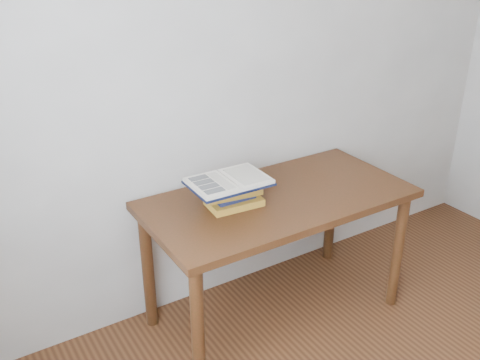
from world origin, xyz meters
TOP-DOWN VIEW (x-y plane):
  - desk at (-0.09, 1.38)m, footprint 1.32×0.66m
  - book_stack at (-0.33, 1.43)m, footprint 0.28×0.20m
  - open_book at (-0.35, 1.41)m, footprint 0.37×0.26m

SIDE VIEW (x-z plane):
  - desk at x=-0.09m, z-range 0.25..0.96m
  - book_stack at x=-0.33m, z-range 0.71..0.83m
  - open_book at x=-0.35m, z-range 0.82..0.85m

